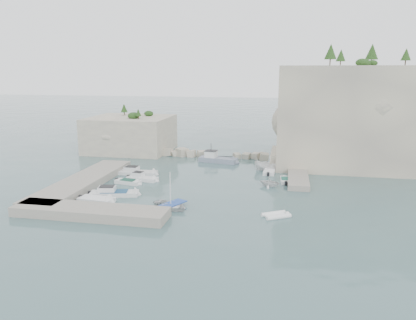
% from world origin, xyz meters
% --- Properties ---
extents(ground, '(400.00, 400.00, 0.00)m').
position_xyz_m(ground, '(0.00, 0.00, 0.00)').
color(ground, '#426264').
rests_on(ground, ground).
extents(cliff_east, '(26.00, 22.00, 17.00)m').
position_xyz_m(cliff_east, '(23.00, 23.00, 8.50)').
color(cliff_east, beige).
rests_on(cliff_east, ground).
extents(cliff_terrace, '(8.00, 10.00, 2.50)m').
position_xyz_m(cliff_terrace, '(13.00, 18.00, 1.25)').
color(cliff_terrace, beige).
rests_on(cliff_terrace, ground).
extents(outcrop_west, '(16.00, 14.00, 7.00)m').
position_xyz_m(outcrop_west, '(-20.00, 25.00, 3.50)').
color(outcrop_west, beige).
rests_on(outcrop_west, ground).
extents(quay_west, '(5.00, 24.00, 1.10)m').
position_xyz_m(quay_west, '(-17.00, -1.00, 0.55)').
color(quay_west, '#9E9689').
rests_on(quay_west, ground).
extents(quay_south, '(18.00, 4.00, 1.10)m').
position_xyz_m(quay_south, '(-10.00, -12.50, 0.55)').
color(quay_south, '#9E9689').
rests_on(quay_south, ground).
extents(ledge_east, '(3.00, 16.00, 0.80)m').
position_xyz_m(ledge_east, '(13.50, 10.00, 0.40)').
color(ledge_east, '#9E9689').
rests_on(ledge_east, ground).
extents(breakwater, '(28.00, 3.00, 1.40)m').
position_xyz_m(breakwater, '(-1.00, 22.00, 0.70)').
color(breakwater, beige).
rests_on(breakwater, ground).
extents(motorboat_a, '(6.88, 2.14, 1.40)m').
position_xyz_m(motorboat_a, '(-11.63, 6.65, 0.00)').
color(motorboat_a, silver).
rests_on(motorboat_a, ground).
extents(motorboat_b, '(5.30, 2.32, 1.40)m').
position_xyz_m(motorboat_b, '(-9.55, 3.31, 0.00)').
color(motorboat_b, silver).
rests_on(motorboat_b, ground).
extents(motorboat_c, '(4.44, 2.32, 0.70)m').
position_xyz_m(motorboat_c, '(-11.01, 1.23, 0.00)').
color(motorboat_c, silver).
rests_on(motorboat_c, ground).
extents(motorboat_d, '(7.21, 3.57, 1.40)m').
position_xyz_m(motorboat_d, '(-10.59, -4.60, 0.00)').
color(motorboat_d, silver).
rests_on(motorboat_d, ground).
extents(motorboat_e, '(5.13, 2.58, 0.70)m').
position_xyz_m(motorboat_e, '(-11.73, -7.49, 0.00)').
color(motorboat_e, white).
rests_on(motorboat_e, ground).
extents(rowboat, '(5.83, 5.24, 0.99)m').
position_xyz_m(rowboat, '(-1.82, -8.03, 0.00)').
color(rowboat, silver).
rests_on(rowboat, ground).
extents(inflatable_dinghy, '(3.65, 3.09, 0.44)m').
position_xyz_m(inflatable_dinghy, '(10.75, -8.53, 0.00)').
color(inflatable_dinghy, white).
rests_on(inflatable_dinghy, ground).
extents(tender_east_a, '(3.53, 3.25, 1.55)m').
position_xyz_m(tender_east_a, '(9.42, 3.85, 0.00)').
color(tender_east_a, silver).
rests_on(tender_east_a, ground).
extents(tender_east_b, '(1.59, 3.88, 0.70)m').
position_xyz_m(tender_east_b, '(11.58, 6.52, 0.00)').
color(tender_east_b, silver).
rests_on(tender_east_b, ground).
extents(tender_east_c, '(2.06, 5.48, 0.70)m').
position_xyz_m(tender_east_c, '(9.09, 12.09, 0.00)').
color(tender_east_c, white).
rests_on(tender_east_c, ground).
extents(tender_east_d, '(4.96, 2.05, 1.89)m').
position_xyz_m(tender_east_d, '(8.89, 13.27, 0.00)').
color(tender_east_d, white).
rests_on(tender_east_d, ground).
extents(work_boat, '(7.91, 3.60, 2.20)m').
position_xyz_m(work_boat, '(-0.47, 17.87, 0.00)').
color(work_boat, slate).
rests_on(work_boat, ground).
extents(rowboat_mast, '(0.10, 0.10, 4.20)m').
position_xyz_m(rowboat_mast, '(-1.82, -8.03, 2.60)').
color(rowboat_mast, white).
rests_on(rowboat_mast, rowboat).
extents(vegetation, '(53.48, 13.88, 13.40)m').
position_xyz_m(vegetation, '(17.83, 24.40, 17.93)').
color(vegetation, '#1E4219').
rests_on(vegetation, ground).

